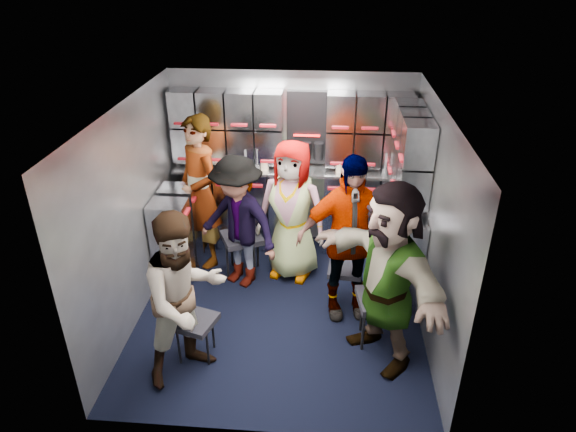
# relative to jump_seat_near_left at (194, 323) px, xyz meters

# --- Properties ---
(floor) EXTENTS (3.00, 3.00, 0.00)m
(floor) POSITION_rel_jump_seat_near_left_xyz_m (0.69, 0.72, -0.37)
(floor) COLOR black
(floor) RESTS_ON ground
(wall_back) EXTENTS (2.80, 0.04, 2.10)m
(wall_back) POSITION_rel_jump_seat_near_left_xyz_m (0.69, 2.22, 0.68)
(wall_back) COLOR gray
(wall_back) RESTS_ON ground
(wall_left) EXTENTS (0.04, 3.00, 2.10)m
(wall_left) POSITION_rel_jump_seat_near_left_xyz_m (-0.71, 0.72, 0.68)
(wall_left) COLOR gray
(wall_left) RESTS_ON ground
(wall_right) EXTENTS (0.04, 3.00, 2.10)m
(wall_right) POSITION_rel_jump_seat_near_left_xyz_m (2.09, 0.72, 0.68)
(wall_right) COLOR gray
(wall_right) RESTS_ON ground
(ceiling) EXTENTS (2.80, 3.00, 0.02)m
(ceiling) POSITION_rel_jump_seat_near_left_xyz_m (0.69, 0.72, 1.73)
(ceiling) COLOR silver
(ceiling) RESTS_ON wall_back
(cart_bank_back) EXTENTS (2.68, 0.38, 0.99)m
(cart_bank_back) POSITION_rel_jump_seat_near_left_xyz_m (0.69, 2.01, 0.13)
(cart_bank_back) COLOR #9295A0
(cart_bank_back) RESTS_ON ground
(cart_bank_left) EXTENTS (0.38, 0.76, 0.99)m
(cart_bank_left) POSITION_rel_jump_seat_near_left_xyz_m (-0.50, 1.28, 0.13)
(cart_bank_left) COLOR #9295A0
(cart_bank_left) RESTS_ON ground
(counter) EXTENTS (2.68, 0.42, 0.03)m
(counter) POSITION_rel_jump_seat_near_left_xyz_m (0.69, 2.01, 0.65)
(counter) COLOR silver
(counter) RESTS_ON cart_bank_back
(locker_bank_back) EXTENTS (2.68, 0.28, 0.82)m
(locker_bank_back) POSITION_rel_jump_seat_near_left_xyz_m (0.69, 2.07, 1.12)
(locker_bank_back) COLOR #9295A0
(locker_bank_back) RESTS_ON wall_back
(locker_bank_right) EXTENTS (0.28, 1.00, 0.82)m
(locker_bank_right) POSITION_rel_jump_seat_near_left_xyz_m (1.94, 1.42, 1.12)
(locker_bank_right) COLOR #9295A0
(locker_bank_right) RESTS_ON wall_right
(right_cabinet) EXTENTS (0.28, 1.20, 1.00)m
(right_cabinet) POSITION_rel_jump_seat_near_left_xyz_m (1.94, 1.32, 0.13)
(right_cabinet) COLOR #9295A0
(right_cabinet) RESTS_ON ground
(coffee_niche) EXTENTS (0.46, 0.16, 0.84)m
(coffee_niche) POSITION_rel_jump_seat_near_left_xyz_m (0.87, 2.13, 1.10)
(coffee_niche) COLOR black
(coffee_niche) RESTS_ON wall_back
(red_latch_strip) EXTENTS (2.60, 0.02, 0.03)m
(red_latch_strip) POSITION_rel_jump_seat_near_left_xyz_m (0.69, 1.81, 0.51)
(red_latch_strip) COLOR maroon
(red_latch_strip) RESTS_ON cart_bank_back
(jump_seat_near_left) EXTENTS (0.43, 0.42, 0.41)m
(jump_seat_near_left) POSITION_rel_jump_seat_near_left_xyz_m (0.00, 0.00, 0.00)
(jump_seat_near_left) COLOR black
(jump_seat_near_left) RESTS_ON ground
(jump_seat_mid_left) EXTENTS (0.53, 0.52, 0.49)m
(jump_seat_mid_left) POSITION_rel_jump_seat_near_left_xyz_m (0.21, 1.36, 0.06)
(jump_seat_mid_left) COLOR black
(jump_seat_mid_left) RESTS_ON ground
(jump_seat_center) EXTENTS (0.40, 0.38, 0.43)m
(jump_seat_center) POSITION_rel_jump_seat_near_left_xyz_m (0.76, 1.58, 0.01)
(jump_seat_center) COLOR black
(jump_seat_center) RESTS_ON ground
(jump_seat_mid_right) EXTENTS (0.36, 0.34, 0.40)m
(jump_seat_mid_right) POSITION_rel_jump_seat_near_left_xyz_m (1.34, 0.95, -0.01)
(jump_seat_mid_right) COLOR black
(jump_seat_mid_right) RESTS_ON ground
(jump_seat_near_right) EXTENTS (0.48, 0.46, 0.50)m
(jump_seat_near_right) POSITION_rel_jump_seat_near_left_xyz_m (1.65, 0.33, 0.08)
(jump_seat_near_right) COLOR black
(jump_seat_near_right) RESTS_ON ground
(attendant_standing) EXTENTS (0.75, 0.75, 1.76)m
(attendant_standing) POSITION_rel_jump_seat_near_left_xyz_m (-0.28, 1.58, 0.51)
(attendant_standing) COLOR black
(attendant_standing) RESTS_ON ground
(attendant_arc_a) EXTENTS (0.95, 0.94, 1.55)m
(attendant_arc_a) POSITION_rel_jump_seat_near_left_xyz_m (0.00, -0.18, 0.41)
(attendant_arc_a) COLOR black
(attendant_arc_a) RESTS_ON ground
(attendant_arc_b) EXTENTS (1.10, 0.95, 1.48)m
(attendant_arc_b) POSITION_rel_jump_seat_near_left_xyz_m (0.21, 1.18, 0.37)
(attendant_arc_b) COLOR black
(attendant_arc_b) RESTS_ON ground
(attendant_arc_c) EXTENTS (0.87, 0.68, 1.58)m
(attendant_arc_c) POSITION_rel_jump_seat_near_left_xyz_m (0.76, 1.40, 0.42)
(attendant_arc_c) COLOR black
(attendant_arc_c) RESTS_ON ground
(attendant_arc_d) EXTENTS (1.06, 0.60, 1.70)m
(attendant_arc_d) POSITION_rel_jump_seat_near_left_xyz_m (1.34, 0.77, 0.48)
(attendant_arc_d) COLOR black
(attendant_arc_d) RESTS_ON ground
(attendant_arc_e) EXTENTS (1.32, 1.60, 1.72)m
(attendant_arc_e) POSITION_rel_jump_seat_near_left_xyz_m (1.65, 0.15, 0.49)
(attendant_arc_e) COLOR black
(attendant_arc_e) RESTS_ON ground
(bottle_left) EXTENTS (0.07, 0.07, 0.24)m
(bottle_left) POSITION_rel_jump_seat_near_left_xyz_m (0.19, 1.96, 0.78)
(bottle_left) COLOR white
(bottle_left) RESTS_ON counter
(bottle_mid) EXTENTS (0.06, 0.06, 0.25)m
(bottle_mid) POSITION_rel_jump_seat_near_left_xyz_m (0.32, 1.96, 0.79)
(bottle_mid) COLOR white
(bottle_mid) RESTS_ON counter
(bottle_right) EXTENTS (0.07, 0.07, 0.25)m
(bottle_right) POSITION_rel_jump_seat_near_left_xyz_m (1.77, 1.96, 0.79)
(bottle_right) COLOR white
(bottle_right) RESTS_ON counter
(cup_left) EXTENTS (0.09, 0.09, 0.09)m
(cup_left) POSITION_rel_jump_seat_near_left_xyz_m (0.40, 1.95, 0.71)
(cup_left) COLOR #C4AA8A
(cup_left) RESTS_ON counter
(cup_right) EXTENTS (0.08, 0.08, 0.11)m
(cup_right) POSITION_rel_jump_seat_near_left_xyz_m (1.26, 1.95, 0.72)
(cup_right) COLOR #C4AA8A
(cup_right) RESTS_ON counter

